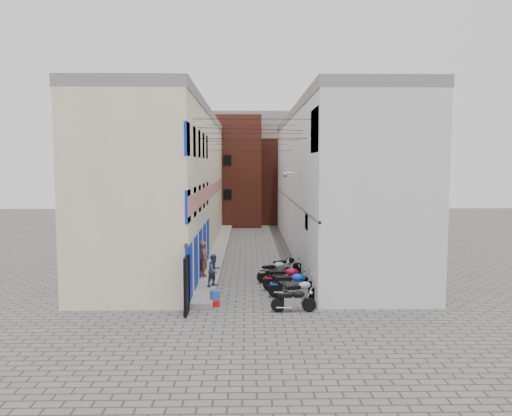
{
  "coord_description": "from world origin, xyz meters",
  "views": [
    {
      "loc": [
        -0.22,
        -18.89,
        5.61
      ],
      "look_at": [
        0.28,
        11.16,
        3.0
      ],
      "focal_mm": 35.0,
      "sensor_mm": 36.0,
      "label": 1
    }
  ],
  "objects": [
    {
      "name": "building_far_concrete",
      "position": [
        0.0,
        34.0,
        5.5
      ],
      "size": [
        8.0,
        5.0,
        11.0
      ],
      "primitive_type": "cube",
      "color": "gray",
      "rests_on": "ground"
    },
    {
      "name": "plinth",
      "position": [
        -2.05,
        13.0,
        0.12
      ],
      "size": [
        0.9,
        26.0,
        0.25
      ],
      "primitive_type": "cube",
      "color": "gray",
      "rests_on": "ground"
    },
    {
      "name": "motorcycle_f",
      "position": [
        1.1,
        4.77,
        0.57
      ],
      "size": [
        2.02,
        1.47,
        1.13
      ],
      "primitive_type": null,
      "rotation": [
        0.0,
        0.0,
        -1.08
      ],
      "color": "#9A9B9E",
      "rests_on": "ground"
    },
    {
      "name": "building_far_brick_right",
      "position": [
        3.0,
        30.0,
        4.0
      ],
      "size": [
        5.0,
        6.0,
        8.0
      ],
      "primitive_type": "cube",
      "color": "brown",
      "rests_on": "ground"
    },
    {
      "name": "motorcycle_c",
      "position": [
        1.7,
        1.84,
        0.62
      ],
      "size": [
        2.16,
        0.72,
        1.24
      ],
      "primitive_type": null,
      "rotation": [
        0.0,
        0.0,
        -1.55
      ],
      "color": "#0D32CF",
      "rests_on": "ground"
    },
    {
      "name": "ground",
      "position": [
        0.0,
        0.0,
        0.0
      ],
      "size": [
        90.0,
        90.0,
        0.0
      ],
      "primitive_type": "plane",
      "color": "#5E5B59",
      "rests_on": "ground"
    },
    {
      "name": "water_jug_near",
      "position": [
        -1.55,
        0.73,
        0.29
      ],
      "size": [
        0.48,
        0.48,
        0.57
      ],
      "primitive_type": "cylinder",
      "rotation": [
        0.0,
        0.0,
        -0.4
      ],
      "color": "blue",
      "rests_on": "ground"
    },
    {
      "name": "motorcycle_g",
      "position": [
        1.71,
        5.82,
        0.58
      ],
      "size": [
        2.07,
        1.52,
        1.16
      ],
      "primitive_type": null,
      "rotation": [
        0.0,
        0.0,
        -1.07
      ],
      "color": "black",
      "rests_on": "ground"
    },
    {
      "name": "water_jug_far",
      "position": [
        -1.55,
        1.21,
        0.25
      ],
      "size": [
        0.42,
        0.42,
        0.5
      ],
      "primitive_type": "cylinder",
      "rotation": [
        0.0,
        0.0,
        0.39
      ],
      "color": "blue",
      "rests_on": "ground"
    },
    {
      "name": "motorcycle_a",
      "position": [
        1.53,
        -0.29,
        0.5
      ],
      "size": [
        1.75,
        0.58,
        1.01
      ],
      "primitive_type": null,
      "rotation": [
        0.0,
        0.0,
        -1.55
      ],
      "color": "black",
      "rests_on": "ground"
    },
    {
      "name": "overhead_wires",
      "position": [
        0.0,
        7.64,
        7.12
      ],
      "size": [
        5.8,
        13.02,
        1.32
      ],
      "color": "black",
      "rests_on": "ground"
    },
    {
      "name": "motorcycle_b",
      "position": [
        1.9,
        0.81,
        0.55
      ],
      "size": [
        1.98,
        1.33,
        1.1
      ],
      "primitive_type": null,
      "rotation": [
        0.0,
        0.0,
        -1.15
      ],
      "color": "#AEAFB3",
      "rests_on": "ground"
    },
    {
      "name": "red_crate",
      "position": [
        -1.55,
        0.52,
        0.12
      ],
      "size": [
        0.43,
        0.37,
        0.23
      ],
      "primitive_type": "cube",
      "rotation": [
        0.0,
        0.0,
        0.28
      ],
      "color": "red",
      "rests_on": "ground"
    },
    {
      "name": "building_far_brick_left",
      "position": [
        -2.0,
        28.0,
        5.0
      ],
      "size": [
        6.0,
        6.0,
        10.0
      ],
      "primitive_type": "cube",
      "color": "brown",
      "rests_on": "ground"
    },
    {
      "name": "far_shopfront",
      "position": [
        0.0,
        25.2,
        1.2
      ],
      "size": [
        2.0,
        0.3,
        2.4
      ],
      "primitive_type": "cube",
      "color": "black",
      "rests_on": "ground"
    },
    {
      "name": "building_left",
      "position": [
        -4.98,
        12.95,
        4.5
      ],
      "size": [
        5.1,
        27.0,
        9.0
      ],
      "color": "beige",
      "rests_on": "ground"
    },
    {
      "name": "motorcycle_e",
      "position": [
        1.31,
        3.84,
        0.49
      ],
      "size": [
        1.73,
        1.27,
        0.97
      ],
      "primitive_type": null,
      "rotation": [
        0.0,
        0.0,
        -1.07
      ],
      "color": "black",
      "rests_on": "ground"
    },
    {
      "name": "person_a",
      "position": [
        -2.31,
        4.68,
        1.11
      ],
      "size": [
        0.43,
        0.64,
        1.71
      ],
      "primitive_type": "imported",
      "rotation": [
        0.0,
        0.0,
        1.54
      ],
      "color": "brown",
      "rests_on": "plinth"
    },
    {
      "name": "motorcycle_d",
      "position": [
        1.52,
        2.94,
        0.63
      ],
      "size": [
        2.18,
        0.73,
        1.25
      ],
      "primitive_type": null,
      "rotation": [
        0.0,
        0.0,
        -1.59
      ],
      "color": "maroon",
      "rests_on": "ground"
    },
    {
      "name": "person_b",
      "position": [
        -1.7,
        2.83,
        0.96
      ],
      "size": [
        0.87,
        0.88,
        1.43
      ],
      "primitive_type": "imported",
      "rotation": [
        0.0,
        0.0,
        0.82
      ],
      "color": "#384255",
      "rests_on": "plinth"
    },
    {
      "name": "building_right",
      "position": [
        5.0,
        13.0,
        4.51
      ],
      "size": [
        5.94,
        26.0,
        9.0
      ],
      "color": "silver",
      "rests_on": "ground"
    }
  ]
}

